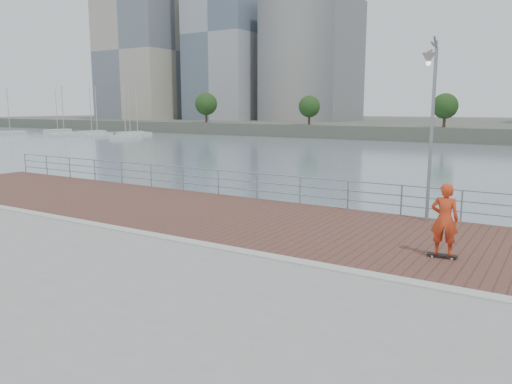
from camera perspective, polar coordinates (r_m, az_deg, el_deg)
The scene contains 9 objects.
water at distance 14.71m, azimuth -4.27°, elevation -13.91°, with size 400.00×400.00×0.00m, color slate.
seawall at distance 11.07m, azimuth -20.61°, elevation -17.16°, with size 40.00×24.00×2.00m, color gray.
brick_lane at distance 16.96m, azimuth 2.88°, elevation -3.53°, with size 40.00×6.80×0.02m, color brown.
curb at distance 14.03m, azimuth -4.38°, elevation -6.29°, with size 40.00×0.40×0.06m, color #B7B5AD.
guardrail at distance 19.81m, azimuth 7.72°, elevation 0.33°, with size 39.06×0.06×1.13m.
street_lamp at distance 17.34m, azimuth 19.32°, elevation 10.03°, with size 0.43×1.24×5.84m.
skateboard at distance 13.92m, azimuth 20.51°, elevation -6.78°, with size 0.77×0.29×0.09m.
skateboarder at distance 13.68m, azimuth 20.75°, elevation -2.92°, with size 0.69×0.45×1.89m, color red.
marina at distance 112.24m, azimuth -18.64°, elevation 6.42°, with size 34.41×19.25×10.04m.
Camera 1 is at (8.05, -10.82, 3.89)m, focal length 35.00 mm.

